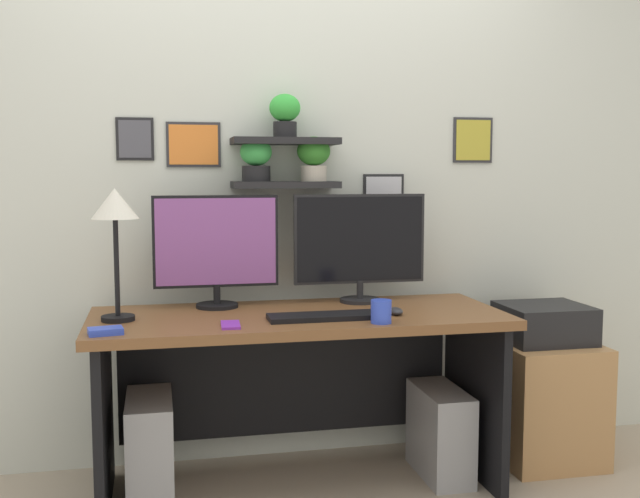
{
  "coord_description": "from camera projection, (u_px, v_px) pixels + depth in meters",
  "views": [
    {
      "loc": [
        -0.56,
        -3.0,
        1.33
      ],
      "look_at": [
        0.1,
        0.05,
        1.01
      ],
      "focal_mm": 42.3,
      "sensor_mm": 36.0,
      "label": 1
    }
  ],
  "objects": [
    {
      "name": "ground_plane",
      "position": [
        299.0,
        489.0,
        3.17
      ],
      "size": [
        8.0,
        8.0,
        0.0
      ],
      "primitive_type": "plane",
      "color": "tan"
    },
    {
      "name": "back_wall_assembly",
      "position": [
        281.0,
        167.0,
        3.46
      ],
      "size": [
        4.4,
        0.24,
        2.7
      ],
      "color": "silver",
      "rests_on": "ground"
    },
    {
      "name": "desk",
      "position": [
        297.0,
        359.0,
        3.17
      ],
      "size": [
        1.69,
        0.68,
        0.75
      ],
      "color": "brown",
      "rests_on": "ground"
    },
    {
      "name": "monitor_left",
      "position": [
        216.0,
        247.0,
        3.21
      ],
      "size": [
        0.53,
        0.18,
        0.48
      ],
      "color": "black",
      "rests_on": "desk"
    },
    {
      "name": "monitor_right",
      "position": [
        360.0,
        244.0,
        3.35
      ],
      "size": [
        0.59,
        0.18,
        0.48
      ],
      "color": "black",
      "rests_on": "desk"
    },
    {
      "name": "keyboard",
      "position": [
        324.0,
        316.0,
        2.98
      ],
      "size": [
        0.44,
        0.14,
        0.02
      ],
      "primitive_type": "cube",
      "color": "black",
      "rests_on": "desk"
    },
    {
      "name": "computer_mouse",
      "position": [
        396.0,
        311.0,
        3.06
      ],
      "size": [
        0.06,
        0.09,
        0.03
      ],
      "primitive_type": "ellipsoid",
      "color": "#2D2D33",
      "rests_on": "desk"
    },
    {
      "name": "desk_lamp",
      "position": [
        115.0,
        215.0,
        2.9
      ],
      "size": [
        0.18,
        0.18,
        0.52
      ],
      "color": "black",
      "rests_on": "desk"
    },
    {
      "name": "cell_phone",
      "position": [
        231.0,
        325.0,
        2.84
      ],
      "size": [
        0.08,
        0.14,
        0.01
      ],
      "primitive_type": "cube",
      "rotation": [
        0.0,
        0.0,
        -0.06
      ],
      "color": "purple",
      "rests_on": "desk"
    },
    {
      "name": "coffee_mug",
      "position": [
        381.0,
        312.0,
        2.89
      ],
      "size": [
        0.08,
        0.08,
        0.09
      ],
      "primitive_type": "cylinder",
      "color": "blue",
      "rests_on": "desk"
    },
    {
      "name": "scissors_tray",
      "position": [
        105.0,
        331.0,
        2.69
      ],
      "size": [
        0.13,
        0.1,
        0.02
      ],
      "primitive_type": "cube",
      "rotation": [
        0.0,
        0.0,
        0.17
      ],
      "color": "blue",
      "rests_on": "desk"
    },
    {
      "name": "drawer_cabinet",
      "position": [
        542.0,
        400.0,
        3.49
      ],
      "size": [
        0.44,
        0.5,
        0.55
      ],
      "primitive_type": "cube",
      "color": "tan",
      "rests_on": "ground"
    },
    {
      "name": "printer",
      "position": [
        544.0,
        323.0,
        3.46
      ],
      "size": [
        0.38,
        0.34,
        0.17
      ],
      "primitive_type": "cube",
      "color": "black",
      "rests_on": "drawer_cabinet"
    },
    {
      "name": "computer_tower_left",
      "position": [
        150.0,
        451.0,
        3.01
      ],
      "size": [
        0.18,
        0.4,
        0.44
      ],
      "primitive_type": "cube",
      "color": "#99999E",
      "rests_on": "ground"
    },
    {
      "name": "computer_tower_right",
      "position": [
        440.0,
        432.0,
        3.3
      ],
      "size": [
        0.18,
        0.4,
        0.39
      ],
      "primitive_type": "cube",
      "color": "#99999E",
      "rests_on": "ground"
    }
  ]
}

